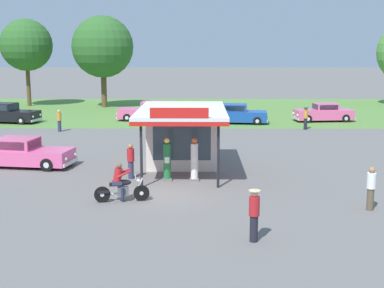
{
  "coord_description": "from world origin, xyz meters",
  "views": [
    {
      "loc": [
        1.5,
        -21.53,
        6.04
      ],
      "look_at": [
        1.17,
        3.81,
        1.4
      ],
      "focal_mm": 48.93,
      "sensor_mm": 36.0,
      "label": 1
    }
  ],
  "objects": [
    {
      "name": "parked_car_back_row_far_left",
      "position": [
        -14.47,
        21.19,
        0.73
      ],
      "size": [
        5.71,
        2.86,
        1.61
      ],
      "color": "black",
      "rests_on": "ground"
    },
    {
      "name": "featured_classic_sedan",
      "position": [
        -7.71,
        4.93,
        0.67
      ],
      "size": [
        5.54,
        2.63,
        1.48
      ],
      "color": "#E55993",
      "rests_on": "ground"
    },
    {
      "name": "parked_car_back_row_left",
      "position": [
        4.63,
        20.96,
        0.72
      ],
      "size": [
        5.08,
        2.35,
        1.58
      ],
      "color": "#19479E",
      "rests_on": "ground"
    },
    {
      "name": "bystander_admiring_sedan",
      "position": [
        8.0,
        -2.39,
        0.89
      ],
      "size": [
        0.34,
        0.34,
        1.68
      ],
      "color": "brown",
      "rests_on": "ground"
    },
    {
      "name": "gas_pump_offside",
      "position": [
        1.3,
        2.05,
        0.92
      ],
      "size": [
        0.44,
        0.44,
        2.01
      ],
      "color": "slate",
      "rests_on": "ground"
    },
    {
      "name": "parked_car_back_row_right",
      "position": [
        -2.6,
        22.61,
        0.72
      ],
      "size": [
        5.58,
        2.2,
        1.61
      ],
      "color": "#E55993",
      "rests_on": "ground"
    },
    {
      "name": "ground_plane",
      "position": [
        0.0,
        0.0,
        0.0
      ],
      "size": [
        300.0,
        300.0,
        0.0
      ],
      "primitive_type": "plane",
      "color": "slate"
    },
    {
      "name": "bystander_strolling_foreground",
      "position": [
        9.57,
        17.67,
        0.91
      ],
      "size": [
        0.37,
        0.37,
        1.7
      ],
      "color": "black",
      "rests_on": "ground"
    },
    {
      "name": "motorcycle_with_rider",
      "position": [
        -1.6,
        -1.39,
        0.65
      ],
      "size": [
        2.19,
        0.72,
        1.58
      ],
      "color": "black",
      "rests_on": "ground"
    },
    {
      "name": "bystander_standing_back_lot",
      "position": [
        -8.76,
        16.45,
        0.85
      ],
      "size": [
        0.34,
        0.34,
        1.62
      ],
      "color": "#2D3351",
      "rests_on": "ground"
    },
    {
      "name": "gas_pump_nearside",
      "position": [
        0.05,
        2.05,
        0.91
      ],
      "size": [
        0.44,
        0.44,
        2.0
      ],
      "color": "slate",
      "rests_on": "ground"
    },
    {
      "name": "parked_car_back_row_centre_left",
      "position": [
        12.02,
        22.33,
        0.68
      ],
      "size": [
        5.1,
        2.43,
        1.51
      ],
      "color": "#E55993",
      "rests_on": "ground"
    },
    {
      "name": "bystander_chatting_near_pumps",
      "position": [
        3.25,
        -5.73,
        0.92
      ],
      "size": [
        0.37,
        0.37,
        1.71
      ],
      "color": "black",
      "rests_on": "ground"
    },
    {
      "name": "service_station_kiosk",
      "position": [
        0.68,
        5.2,
        1.8
      ],
      "size": [
        4.26,
        7.21,
        3.57
      ],
      "color": "silver",
      "rests_on": "ground"
    },
    {
      "name": "tree_oak_left",
      "position": [
        -8.17,
        32.73,
        6.08
      ],
      "size": [
        6.3,
        6.3,
        9.37
      ],
      "color": "brown",
      "rests_on": "ground"
    },
    {
      "name": "tree_oak_right",
      "position": [
        -16.75,
        34.12,
        6.27
      ],
      "size": [
        5.42,
        5.42,
        9.11
      ],
      "color": "brown",
      "rests_on": "ground"
    },
    {
      "name": "bystander_leaning_by_kiosk",
      "position": [
        -1.68,
        2.38,
        0.87
      ],
      "size": [
        0.34,
        0.34,
        1.66
      ],
      "color": "#2D3351",
      "rests_on": "ground"
    },
    {
      "name": "grass_verge_strip",
      "position": [
        0.0,
        30.0,
        0.0
      ],
      "size": [
        120.0,
        24.0,
        0.01
      ],
      "primitive_type": "cube",
      "color": "#56843D",
      "rests_on": "ground"
    }
  ]
}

